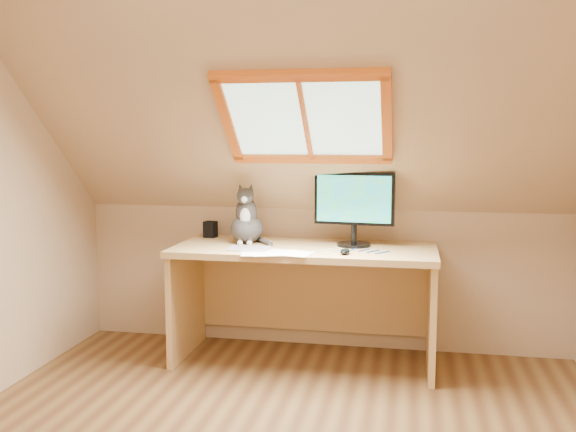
# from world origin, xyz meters

# --- Properties ---
(room_shell) EXTENTS (3.52, 3.52, 2.41)m
(room_shell) POSITION_xyz_m (0.00, -0.09, 1.43)
(room_shell) COLOR tan
(room_shell) RESTS_ON ground
(desk) EXTENTS (1.73, 0.76, 0.79)m
(desk) POSITION_xyz_m (-0.06, 1.45, 0.55)
(desk) COLOR tan
(desk) RESTS_ON ground
(monitor) EXTENTS (0.53, 0.23, 0.49)m
(monitor) POSITION_xyz_m (0.26, 1.45, 1.07)
(monitor) COLOR black
(monitor) RESTS_ON desk
(cat) EXTENTS (0.25, 0.29, 0.42)m
(cat) POSITION_xyz_m (-0.47, 1.45, 0.94)
(cat) COLOR #413B39
(cat) RESTS_ON desk
(desk_speaker) EXTENTS (0.09, 0.09, 0.12)m
(desk_speaker) POSITION_xyz_m (-0.79, 1.63, 0.85)
(desk_speaker) COLOR black
(desk_speaker) RESTS_ON desk
(graphics_tablet) EXTENTS (0.27, 0.20, 0.01)m
(graphics_tablet) POSITION_xyz_m (-0.39, 1.20, 0.79)
(graphics_tablet) COLOR #B2B2B7
(graphics_tablet) RESTS_ON desk
(mouse) EXTENTS (0.07, 0.11, 0.03)m
(mouse) POSITION_xyz_m (0.23, 1.15, 0.81)
(mouse) COLOR black
(mouse) RESTS_ON desk
(papers) EXTENTS (0.35, 0.30, 0.01)m
(papers) POSITION_xyz_m (-0.21, 1.12, 0.79)
(papers) COLOR white
(papers) RESTS_ON desk
(cables) EXTENTS (0.51, 0.26, 0.01)m
(cables) POSITION_xyz_m (0.28, 1.26, 0.79)
(cables) COLOR silver
(cables) RESTS_ON desk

